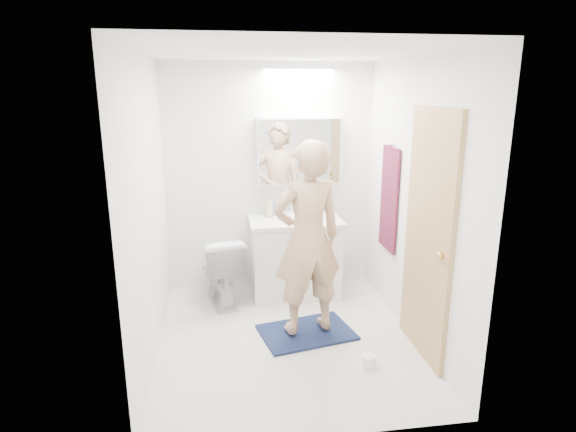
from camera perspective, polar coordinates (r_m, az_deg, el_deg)
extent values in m
plane|color=silver|center=(4.33, -0.18, -14.44)|extent=(2.50, 2.50, 0.00)
plane|color=white|center=(3.78, -0.21, 19.11)|extent=(2.50, 2.50, 0.00)
plane|color=white|center=(5.10, -2.19, 4.49)|extent=(2.50, 0.00, 2.50)
plane|color=white|center=(2.71, 3.56, -5.12)|extent=(2.50, 0.00, 2.50)
plane|color=white|center=(3.89, -16.45, 0.56)|extent=(0.00, 2.50, 2.50)
plane|color=white|center=(4.18, 14.91, 1.65)|extent=(0.00, 2.50, 2.50)
cube|color=white|center=(5.07, 0.85, -5.06)|extent=(0.90, 0.55, 0.78)
cube|color=white|center=(4.94, 0.87, -0.60)|extent=(0.95, 0.58, 0.04)
cylinder|color=white|center=(4.96, 0.82, -0.12)|extent=(0.36, 0.36, 0.03)
cylinder|color=silver|center=(5.13, 0.48, 1.13)|extent=(0.02, 0.02, 0.16)
cube|color=white|center=(5.02, 1.31, 7.80)|extent=(0.88, 0.14, 0.70)
cube|color=silver|center=(4.94, 1.46, 7.69)|extent=(0.84, 0.01, 0.66)
imported|color=silver|center=(4.92, -8.04, -6.29)|extent=(0.52, 0.76, 0.71)
cube|color=#141D3F|center=(4.41, 2.23, -13.71)|extent=(0.90, 0.71, 0.02)
imported|color=tan|center=(4.06, 2.35, -2.75)|extent=(0.69, 0.53, 1.69)
cube|color=tan|center=(3.92, 16.42, -2.39)|extent=(0.04, 0.80, 2.00)
sphere|color=gold|center=(3.66, 17.72, -4.55)|extent=(0.06, 0.06, 0.06)
cube|color=#141137|center=(4.69, 11.99, 2.00)|extent=(0.02, 0.42, 1.00)
cylinder|color=silver|center=(4.60, 12.19, 8.32)|extent=(0.07, 0.02, 0.02)
imported|color=tan|center=(5.02, -2.25, 1.25)|extent=(0.13, 0.13, 0.23)
imported|color=#5792BA|center=(5.06, -2.10, 1.03)|extent=(0.11, 0.11, 0.18)
imported|color=#4060C1|center=(5.11, 2.75, 0.66)|extent=(0.12, 0.12, 0.09)
cylinder|color=white|center=(3.98, 9.64, -16.76)|extent=(0.11, 0.11, 0.10)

